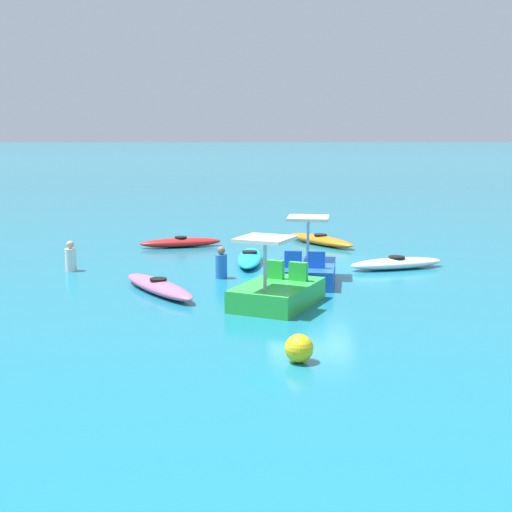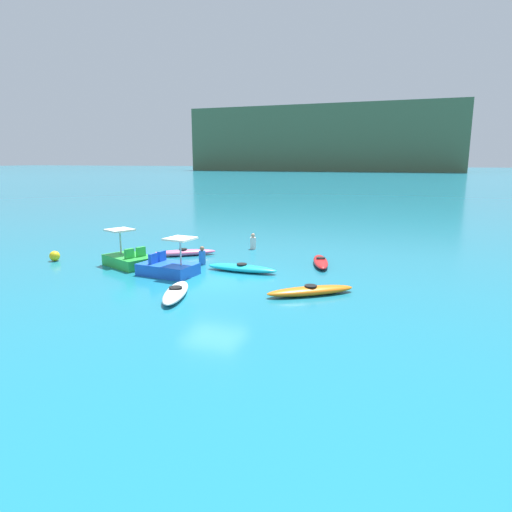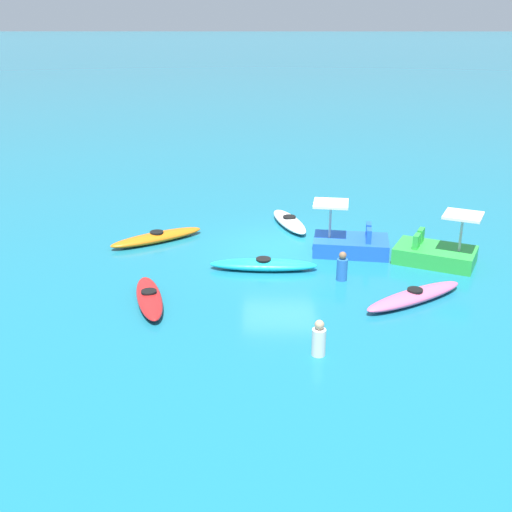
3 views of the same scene
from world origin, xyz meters
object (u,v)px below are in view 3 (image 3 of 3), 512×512
Objects in this scene: pedal_boat_blue at (350,243)px; person_near_shore at (342,268)px; kayak_white at (289,222)px; person_by_kayaks at (319,340)px; kayak_orange at (157,237)px; kayak_cyan at (263,265)px; kayak_red at (149,298)px; kayak_pink at (415,296)px; pedal_boat_green at (436,252)px.

person_near_shore is at bearing 76.68° from pedal_boat_blue.
kayak_white is 3.43× the size of person_by_kayaks.
kayak_orange is 3.62× the size of person_near_shore.
kayak_orange is at bearing -34.60° from kayak_cyan.
kayak_white is 1.16× the size of pedal_boat_blue.
kayak_cyan is 4.41m from kayak_white.
kayak_red is at bearing 96.51° from kayak_orange.
person_near_shore is at bearing -39.61° from kayak_pink.
kayak_pink is 3.19m from pedal_boat_green.
kayak_orange is 6.56m from pedal_boat_blue.
pedal_boat_green is at bearing -155.47° from person_near_shore.
person_by_kayaks is at bearing 76.58° from pedal_boat_blue.
person_by_kayaks is (4.15, 5.79, 0.05)m from pedal_boat_green.
pedal_boat_green reaches higher than kayak_red.
kayak_red is 3.31× the size of person_by_kayaks.
kayak_orange is (3.64, -2.51, -0.00)m from kayak_cyan.
kayak_cyan is 5.30m from person_by_kayaks.
kayak_pink is 1.01× the size of kayak_orange.
kayak_pink is at bearing 140.39° from person_near_shore.
person_near_shore is (-2.29, 0.77, 0.22)m from kayak_cyan.
pedal_boat_blue is at bearing 171.20° from kayak_orange.
person_near_shore is 1.00× the size of person_by_kayaks.
kayak_pink is 4.06m from person_by_kayaks.
pedal_boat_green is at bearing 168.35° from kayak_orange.
kayak_orange is 1.13× the size of pedal_boat_green.
pedal_boat_blue reaches higher than kayak_pink.
pedal_boat_green is (-5.40, -0.65, 0.17)m from kayak_cyan.
kayak_red is 0.91× the size of kayak_orange.
kayak_pink is 7.26m from kayak_white.
pedal_boat_green is (-2.56, 0.86, 0.00)m from pedal_boat_blue.
kayak_red is at bearing 17.07° from person_near_shore.
kayak_pink and kayak_orange have the same top height.
pedal_boat_blue is at bearing -103.32° from person_near_shore.
person_by_kayaks reaches higher than kayak_cyan.
pedal_boat_blue is at bearing -71.54° from kayak_pink.
kayak_cyan is 5.44m from pedal_boat_green.
person_near_shore reaches higher than kayak_orange.
kayak_cyan is (-3.08, -2.42, -0.00)m from kayak_red.
kayak_orange is at bearing -11.65° from pedal_boat_green.
kayak_orange is 4.94m from kayak_white.
person_near_shore reaches higher than kayak_red.
pedal_boat_green is at bearing -125.63° from person_by_kayaks.
kayak_cyan is 1.18× the size of pedal_boat_green.
kayak_cyan is at bearing -18.48° from person_near_shore.
kayak_pink is 2.34m from person_near_shore.
person_near_shore is (-1.33, 5.07, 0.22)m from kayak_white.
kayak_white is 1.07× the size of pedal_boat_green.
person_near_shore and person_by_kayaks have the same top height.
kayak_orange is 3.62× the size of person_by_kayaks.
person_near_shore is at bearing -103.47° from person_by_kayaks.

